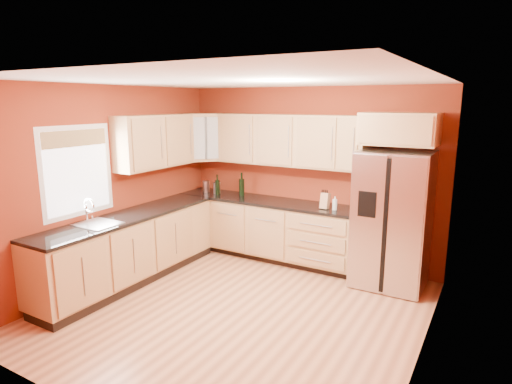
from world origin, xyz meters
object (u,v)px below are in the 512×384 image
(refrigerator, at_px, (392,219))
(canister_left, at_px, (217,188))
(knife_block, at_px, (325,201))
(wine_bottle_a, at_px, (242,184))
(soap_dispenser, at_px, (335,203))

(refrigerator, bearing_deg, canister_left, 178.59)
(refrigerator, bearing_deg, knife_block, -179.91)
(refrigerator, distance_m, wine_bottle_a, 2.38)
(soap_dispenser, bearing_deg, canister_left, 177.74)
(soap_dispenser, bearing_deg, refrigerator, 0.83)
(refrigerator, relative_size, canister_left, 9.74)
(canister_left, height_order, knife_block, knife_block)
(canister_left, distance_m, wine_bottle_a, 0.46)
(knife_block, xyz_separation_m, soap_dispenser, (0.15, -0.01, -0.02))
(refrigerator, relative_size, wine_bottle_a, 4.79)
(refrigerator, relative_size, soap_dispenser, 9.41)
(canister_left, relative_size, wine_bottle_a, 0.49)
(canister_left, distance_m, knife_block, 1.89)
(canister_left, bearing_deg, wine_bottle_a, 6.89)
(refrigerator, height_order, canister_left, refrigerator)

